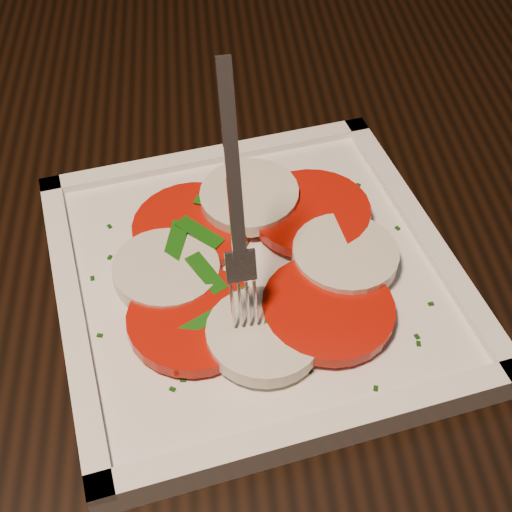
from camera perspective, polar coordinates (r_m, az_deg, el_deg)
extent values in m
cube|color=black|center=(0.56, 4.97, 3.81)|extent=(1.24, 0.86, 0.04)
cube|color=black|center=(1.24, 8.26, 14.43)|extent=(0.49, 0.49, 0.04)
cylinder|color=black|center=(1.27, -1.29, 1.31)|extent=(0.04, 0.04, 0.41)
cylinder|color=black|center=(1.28, 14.90, -0.20)|extent=(0.04, 0.04, 0.41)
cylinder|color=black|center=(1.54, 0.65, 10.97)|extent=(0.04, 0.04, 0.41)
cylinder|color=black|center=(1.54, 14.22, 9.64)|extent=(0.04, 0.04, 0.41)
cube|color=white|center=(0.48, 0.00, -1.83)|extent=(0.31, 0.31, 0.01)
cylinder|color=#BD0C04|center=(0.49, -5.16, 2.38)|extent=(0.08, 0.08, 0.01)
cylinder|color=silver|center=(0.47, -7.19, -1.15)|extent=(0.07, 0.07, 0.01)
cylinder|color=#BD0C04|center=(0.44, -4.98, -5.05)|extent=(0.08, 0.08, 0.01)
cylinder|color=silver|center=(0.43, 0.62, -6.36)|extent=(0.07, 0.07, 0.01)
cylinder|color=#BD0C04|center=(0.44, 5.80, -4.18)|extent=(0.08, 0.08, 0.01)
cylinder|color=silver|center=(0.47, 7.15, 0.08)|extent=(0.07, 0.07, 0.01)
cylinder|color=#BD0C04|center=(0.49, 4.41, 3.50)|extent=(0.08, 0.08, 0.01)
cylinder|color=silver|center=(0.50, -0.53, 4.79)|extent=(0.07, 0.07, 0.01)
cube|color=#14520E|center=(0.44, -0.53, -4.14)|extent=(0.03, 0.04, 0.01)
cube|color=#14520E|center=(0.48, -4.52, 1.91)|extent=(0.03, 0.03, 0.00)
cube|color=#14520E|center=(0.48, -6.47, 1.05)|extent=(0.02, 0.04, 0.00)
cube|color=#14520E|center=(0.43, -0.37, -4.63)|extent=(0.04, 0.03, 0.00)
cube|color=#14520E|center=(0.50, -3.17, 4.23)|extent=(0.03, 0.02, 0.00)
cube|color=#14520E|center=(0.46, -4.01, -1.36)|extent=(0.03, 0.03, 0.00)
cube|color=#14520E|center=(0.43, -4.27, -5.23)|extent=(0.03, 0.02, 0.00)
cube|color=#14520E|center=(0.48, 3.76, 2.38)|extent=(0.03, 0.01, 0.00)
cube|color=#14520E|center=(0.50, 1.63, 3.94)|extent=(0.01, 0.03, 0.00)
cube|color=#0D390A|center=(0.42, -5.85, -9.84)|extent=(0.00, 0.00, 0.00)
cube|color=#0D390A|center=(0.48, -12.96, -1.75)|extent=(0.00, 0.00, 0.00)
cube|color=#0D390A|center=(0.43, -7.09, -7.89)|extent=(0.00, 0.00, 0.00)
cube|color=#0D390A|center=(0.53, 4.34, 5.93)|extent=(0.00, 0.00, 0.00)
cube|color=#0D390A|center=(0.53, -2.69, 5.81)|extent=(0.00, 0.00, 0.00)
cube|color=#0D390A|center=(0.53, 8.17, 5.66)|extent=(0.00, 0.00, 0.00)
cube|color=#0D390A|center=(0.43, -4.73, -8.45)|extent=(0.00, 0.00, 0.00)
cube|color=#0D390A|center=(0.42, 4.32, -9.17)|extent=(0.00, 0.00, 0.00)
cube|color=#0D390A|center=(0.42, -4.27, -8.93)|extent=(0.00, 0.00, 0.00)
cube|color=#0D390A|center=(0.42, -0.27, -9.39)|extent=(0.00, 0.00, 0.00)
cube|color=#0D390A|center=(0.52, -8.45, 3.79)|extent=(0.00, 0.00, 0.00)
cube|color=#0D390A|center=(0.44, 12.87, -6.86)|extent=(0.00, 0.00, 0.00)
cube|color=#0D390A|center=(0.42, 0.10, -9.51)|extent=(0.00, 0.00, 0.00)
cube|color=#0D390A|center=(0.52, -4.74, 4.83)|extent=(0.00, 0.00, 0.00)
cube|color=#0D390A|center=(0.52, -7.21, 4.19)|extent=(0.00, 0.00, 0.00)
cube|color=#0D390A|center=(0.42, 9.55, -10.41)|extent=(0.00, 0.00, 0.00)
cube|color=#0D390A|center=(0.45, -12.39, -6.23)|extent=(0.00, 0.00, 0.00)
cube|color=#0D390A|center=(0.51, 11.26, 2.19)|extent=(0.00, 0.00, 0.00)
cube|color=#0D390A|center=(0.42, -6.70, -10.54)|extent=(0.00, 0.00, 0.00)
cube|color=#0D390A|center=(0.53, -3.39, 5.21)|extent=(0.00, 0.00, 0.00)
cube|color=#0D390A|center=(0.49, -11.61, -0.11)|extent=(0.00, 0.00, 0.00)
cube|color=#0D390A|center=(0.52, 7.99, 3.80)|extent=(0.00, 0.00, 0.00)
cube|color=#0D390A|center=(0.52, -4.23, 4.50)|extent=(0.00, 0.00, 0.00)
cube|color=#0D390A|center=(0.45, 12.75, -6.31)|extent=(0.00, 0.00, 0.00)
cube|color=#0D390A|center=(0.46, 13.82, -3.75)|extent=(0.00, 0.00, 0.00)
cube|color=#0D390A|center=(0.51, -11.64, 2.33)|extent=(0.00, 0.00, 0.00)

